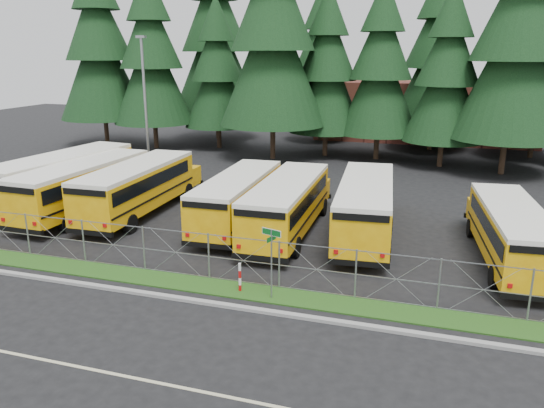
{
  "coord_description": "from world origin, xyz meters",
  "views": [
    {
      "loc": [
        7.49,
        -19.46,
        9.06
      ],
      "look_at": [
        0.14,
        4.0,
        1.95
      ],
      "focal_mm": 35.0,
      "sensor_mm": 36.0,
      "label": 1
    }
  ],
  "objects": [
    {
      "name": "conifer_1",
      "position": [
        -18.48,
        25.84,
        8.31
      ],
      "size": [
        7.51,
        7.51,
        16.61
      ],
      "primitive_type": null,
      "color": "black",
      "rests_on": "ground"
    },
    {
      "name": "conifer_2",
      "position": [
        -12.7,
        27.8,
        7.05
      ],
      "size": [
        6.38,
        6.38,
        14.1
      ],
      "primitive_type": null,
      "color": "black",
      "rests_on": "ground"
    },
    {
      "name": "road_lane_line",
      "position": [
        0.0,
        -8.0,
        0.01
      ],
      "size": [
        50.0,
        0.12,
        0.01
      ],
      "primitive_type": "cube",
      "color": "beige",
      "rests_on": "ground"
    },
    {
      "name": "curb",
      "position": [
        0.0,
        -3.1,
        0.06
      ],
      "size": [
        50.0,
        0.25,
        0.12
      ],
      "primitive_type": "cube",
      "color": "gray",
      "rests_on": "ground"
    },
    {
      "name": "chainlink_fence",
      "position": [
        0.0,
        -1.0,
        1.0
      ],
      "size": [
        44.0,
        0.1,
        2.0
      ],
      "primitive_type": null,
      "color": "gray",
      "rests_on": "ground"
    },
    {
      "name": "striped_bollard",
      "position": [
        0.64,
        -1.76,
        0.6
      ],
      "size": [
        0.11,
        0.11,
        1.2
      ],
      "primitive_type": "cylinder",
      "color": "#B20C0C",
      "rests_on": "ground"
    },
    {
      "name": "bus_1",
      "position": [
        -11.51,
        5.61,
        1.5
      ],
      "size": [
        3.16,
        11.52,
        2.99
      ],
      "primitive_type": null,
      "rotation": [
        0.0,
        0.0,
        -0.04
      ],
      "color": "orange",
      "rests_on": "ground"
    },
    {
      "name": "conifer_4",
      "position": [
        -2.06,
        26.96,
        7.32
      ],
      "size": [
        6.62,
        6.62,
        14.65
      ],
      "primitive_type": null,
      "color": "black",
      "rests_on": "ground"
    },
    {
      "name": "bus_6",
      "position": [
        4.36,
        6.27,
        1.46
      ],
      "size": [
        3.6,
        11.33,
        2.92
      ],
      "primitive_type": null,
      "rotation": [
        0.0,
        0.0,
        0.09
      ],
      "color": "orange",
      "rests_on": "ground"
    },
    {
      "name": "bus_east",
      "position": [
        10.86,
        4.58,
        1.33
      ],
      "size": [
        3.36,
        10.33,
        2.66
      ],
      "primitive_type": null,
      "rotation": [
        0.0,
        0.0,
        0.1
      ],
      "color": "orange",
      "rests_on": "ground"
    },
    {
      "name": "conifer_0",
      "position": [
        -24.03,
        25.91,
        9.09
      ],
      "size": [
        8.22,
        8.22,
        18.18
      ],
      "primitive_type": null,
      "color": "black",
      "rests_on": "ground"
    },
    {
      "name": "ground",
      "position": [
        0.0,
        0.0,
        0.0
      ],
      "size": [
        120.0,
        120.0,
        0.0
      ],
      "primitive_type": "plane",
      "color": "black",
      "rests_on": "ground"
    },
    {
      "name": "conifer_12",
      "position": [
        6.86,
        32.62,
        8.39
      ],
      "size": [
        7.59,
        7.59,
        16.78
      ],
      "primitive_type": null,
      "color": "black",
      "rests_on": "ground"
    },
    {
      "name": "conifer_3",
      "position": [
        -6.13,
        24.24,
        10.05
      ],
      "size": [
        9.09,
        9.09,
        20.09
      ],
      "primitive_type": null,
      "color": "black",
      "rests_on": "ground"
    },
    {
      "name": "light_standard",
      "position": [
        -13.54,
        15.97,
        5.5
      ],
      "size": [
        0.7,
        0.35,
        10.14
      ],
      "color": "gray",
      "rests_on": "ground"
    },
    {
      "name": "brick_building",
      "position": [
        6.0,
        40.0,
        3.0
      ],
      "size": [
        22.0,
        10.0,
        6.0
      ],
      "primitive_type": "cube",
      "color": "brown",
      "rests_on": "ground"
    },
    {
      "name": "bus_4",
      "position": [
        -2.34,
        6.15,
        1.38
      ],
      "size": [
        2.83,
        10.59,
        2.76
      ],
      "primitive_type": null,
      "rotation": [
        0.0,
        0.0,
        0.03
      ],
      "color": "orange",
      "rests_on": "ground"
    },
    {
      "name": "conifer_5",
      "position": [
        2.52,
        26.7,
        7.51
      ],
      "size": [
        6.79,
        6.79,
        15.02
      ],
      "primitive_type": null,
      "color": "black",
      "rests_on": "ground"
    },
    {
      "name": "conifer_10",
      "position": [
        -15.1,
        33.14,
        9.95
      ],
      "size": [
        9.0,
        9.0,
        19.9
      ],
      "primitive_type": null,
      "color": "black",
      "rests_on": "ground"
    },
    {
      "name": "bus_2",
      "position": [
        -8.46,
        6.3,
        1.47
      ],
      "size": [
        2.9,
        11.28,
        2.94
      ],
      "primitive_type": null,
      "rotation": [
        0.0,
        0.0,
        0.02
      ],
      "color": "orange",
      "rests_on": "ground"
    },
    {
      "name": "grass_verge",
      "position": [
        0.0,
        -1.7,
        0.03
      ],
      "size": [
        50.0,
        1.4,
        0.06
      ],
      "primitive_type": "cube",
      "color": "#1A4513",
      "rests_on": "ground"
    },
    {
      "name": "conifer_7",
      "position": [
        12.37,
        23.62,
        9.24
      ],
      "size": [
        8.36,
        8.36,
        18.49
      ],
      "primitive_type": null,
      "color": "black",
      "rests_on": "ground"
    },
    {
      "name": "conifer_6",
      "position": [
        7.85,
        25.13,
        7.14
      ],
      "size": [
        6.46,
        6.46,
        14.28
      ],
      "primitive_type": null,
      "color": "black",
      "rests_on": "ground"
    },
    {
      "name": "bus_0",
      "position": [
        -13.88,
        6.88,
        1.55
      ],
      "size": [
        4.08,
        12.02,
        3.09
      ],
      "primitive_type": null,
      "rotation": [
        0.0,
        0.0,
        -0.11
      ],
      "color": "orange",
      "rests_on": "ground"
    },
    {
      "name": "bus_5",
      "position": [
        0.55,
        5.54,
        1.43
      ],
      "size": [
        2.84,
        10.97,
        2.86
      ],
      "primitive_type": null,
      "rotation": [
        0.0,
        0.0,
        0.02
      ],
      "color": "orange",
      "rests_on": "ground"
    },
    {
      "name": "conifer_11",
      "position": [
        -4.34,
        35.1,
        7.92
      ],
      "size": [
        7.16,
        7.16,
        15.84
      ],
      "primitive_type": null,
      "color": "black",
      "rests_on": "ground"
    },
    {
      "name": "street_sign",
      "position": [
        1.99,
        -1.99,
        2.03
      ],
      "size": [
        0.81,
        0.53,
        2.81
      ],
      "color": "gray",
      "rests_on": "ground"
    }
  ]
}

